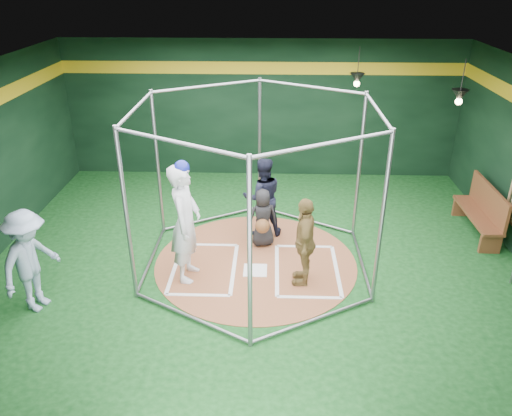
{
  "coord_description": "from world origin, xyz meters",
  "views": [
    {
      "loc": [
        0.28,
        -8.05,
        5.08
      ],
      "look_at": [
        0.0,
        0.1,
        1.1
      ],
      "focal_mm": 35.0,
      "sensor_mm": 36.0,
      "label": 1
    }
  ],
  "objects_px": {
    "umpire": "(263,197)",
    "dugout_bench": "(482,210)",
    "batter_figure": "(185,222)",
    "visitor_leopard": "(305,241)"
  },
  "relations": [
    {
      "from": "batter_figure",
      "to": "umpire",
      "type": "height_order",
      "value": "batter_figure"
    },
    {
      "from": "visitor_leopard",
      "to": "umpire",
      "type": "xyz_separation_m",
      "value": [
        -0.76,
        1.72,
        0.03
      ]
    },
    {
      "from": "batter_figure",
      "to": "umpire",
      "type": "bearing_deg",
      "value": 51.6
    },
    {
      "from": "visitor_leopard",
      "to": "dugout_bench",
      "type": "height_order",
      "value": "visitor_leopard"
    },
    {
      "from": "umpire",
      "to": "dugout_bench",
      "type": "relative_size",
      "value": 0.92
    },
    {
      "from": "batter_figure",
      "to": "dugout_bench",
      "type": "xyz_separation_m",
      "value": [
        5.83,
        1.84,
        -0.57
      ]
    },
    {
      "from": "umpire",
      "to": "dugout_bench",
      "type": "xyz_separation_m",
      "value": [
        4.54,
        0.21,
        -0.31
      ]
    },
    {
      "from": "dugout_bench",
      "to": "visitor_leopard",
      "type": "bearing_deg",
      "value": -152.93
    },
    {
      "from": "batter_figure",
      "to": "visitor_leopard",
      "type": "relative_size",
      "value": 1.38
    },
    {
      "from": "umpire",
      "to": "visitor_leopard",
      "type": "bearing_deg",
      "value": 102.67
    }
  ]
}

